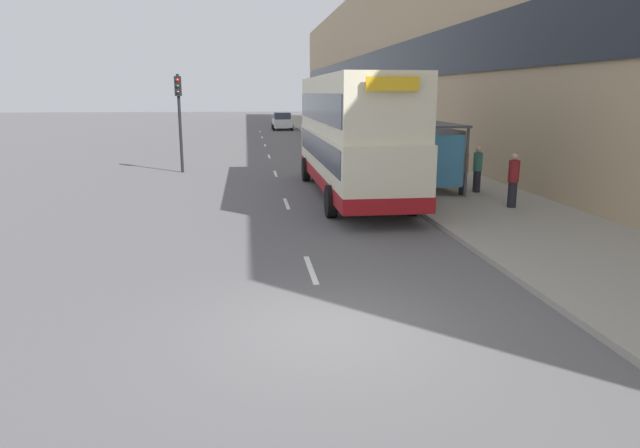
{
  "coord_description": "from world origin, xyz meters",
  "views": [
    {
      "loc": [
        -1.29,
        -8.48,
        3.72
      ],
      "look_at": [
        2.5,
        21.28,
        -3.19
      ],
      "focal_mm": 32.0,
      "sensor_mm": 36.0,
      "label": 1
    }
  ],
  "objects": [
    {
      "name": "pedestrian_3",
      "position": [
        6.37,
        10.98,
        1.01
      ],
      "size": [
        0.34,
        0.34,
        1.71
      ],
      "color": "#23232D",
      "rests_on": "ground_plane"
    },
    {
      "name": "pavement",
      "position": [
        6.5,
        38.5,
        0.07
      ],
      "size": [
        5.0,
        93.0,
        0.14
      ],
      "color": "gray",
      "rests_on": "ground_plane"
    },
    {
      "name": "pedestrian_at_shelter",
      "position": [
        4.73,
        14.19,
        1.01
      ],
      "size": [
        0.34,
        0.34,
        1.69
      ],
      "color": "#23232D",
      "rests_on": "ground_plane"
    },
    {
      "name": "bus_shelter",
      "position": [
        5.77,
        12.22,
        1.88
      ],
      "size": [
        1.6,
        4.2,
        2.48
      ],
      "color": "#4C4C51",
      "rests_on": "ground_plane"
    },
    {
      "name": "traffic_light_far_kerb",
      "position": [
        -4.4,
        19.34,
        3.09
      ],
      "size": [
        0.3,
        0.32,
        4.58
      ],
      "color": "black",
      "rests_on": "ground_plane"
    },
    {
      "name": "lane_mark_5",
      "position": [
        0.0,
        40.85,
        0.01
      ],
      "size": [
        0.12,
        2.0,
        0.01
      ],
      "color": "silver",
      "rests_on": "ground_plane"
    },
    {
      "name": "lane_mark_4",
      "position": [
        0.0,
        33.32,
        0.01
      ],
      "size": [
        0.12,
        2.0,
        0.01
      ],
      "color": "silver",
      "rests_on": "ground_plane"
    },
    {
      "name": "ground_plane",
      "position": [
        0.0,
        0.0,
        0.0
      ],
      "size": [
        220.0,
        220.0,
        0.0
      ],
      "primitive_type": "plane",
      "color": "#5B595B"
    },
    {
      "name": "lane_mark_0",
      "position": [
        0.0,
        3.19,
        0.01
      ],
      "size": [
        0.12,
        2.0,
        0.01
      ],
      "color": "silver",
      "rests_on": "ground_plane"
    },
    {
      "name": "car_0",
      "position": [
        2.36,
        50.93,
        0.87
      ],
      "size": [
        2.07,
        4.07,
        1.76
      ],
      "color": "silver",
      "rests_on": "ground_plane"
    },
    {
      "name": "lane_mark_3",
      "position": [
        0.0,
        25.79,
        0.01
      ],
      "size": [
        0.12,
        2.0,
        0.01
      ],
      "color": "silver",
      "rests_on": "ground_plane"
    },
    {
      "name": "terrace_facade",
      "position": [
        10.49,
        38.5,
        6.42
      ],
      "size": [
        3.1,
        93.0,
        12.85
      ],
      "color": "tan",
      "rests_on": "ground_plane"
    },
    {
      "name": "lane_mark_1",
      "position": [
        0.0,
        10.73,
        0.01
      ],
      "size": [
        0.12,
        2.0,
        0.01
      ],
      "color": "silver",
      "rests_on": "ground_plane"
    },
    {
      "name": "double_decker_bus_near",
      "position": [
        2.47,
        11.97,
        2.29
      ],
      "size": [
        2.85,
        11.53,
        4.3
      ],
      "color": "beige",
      "rests_on": "ground_plane"
    },
    {
      "name": "lane_mark_2",
      "position": [
        0.0,
        18.26,
        0.01
      ],
      "size": [
        0.12,
        2.0,
        0.01
      ],
      "color": "silver",
      "rests_on": "ground_plane"
    },
    {
      "name": "pedestrian_4",
      "position": [
        7.08,
        8.54,
        1.02
      ],
      "size": [
        0.34,
        0.34,
        1.72
      ],
      "color": "#23232D",
      "rests_on": "ground_plane"
    },
    {
      "name": "pedestrian_2",
      "position": [
        6.22,
        16.86,
        1.09
      ],
      "size": [
        0.37,
        0.37,
        1.86
      ],
      "color": "#23232D",
      "rests_on": "ground_plane"
    },
    {
      "name": "litter_bin",
      "position": [
        4.55,
        9.43,
        0.67
      ],
      "size": [
        0.55,
        0.55,
        1.05
      ],
      "color": "black",
      "rests_on": "ground_plane"
    },
    {
      "name": "pedestrian_1",
      "position": [
        7.09,
        11.46,
        0.99
      ],
      "size": [
        0.33,
        0.33,
        1.67
      ],
      "color": "#23232D",
      "rests_on": "ground_plane"
    },
    {
      "name": "lane_mark_6",
      "position": [
        0.0,
        48.38,
        0.01
      ],
      "size": [
        0.12,
        2.0,
        0.01
      ],
      "color": "silver",
      "rests_on": "ground_plane"
    }
  ]
}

